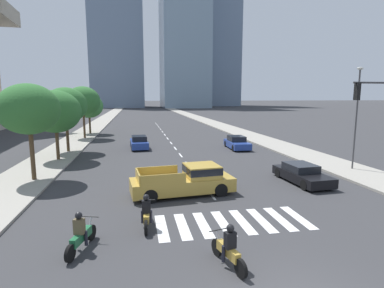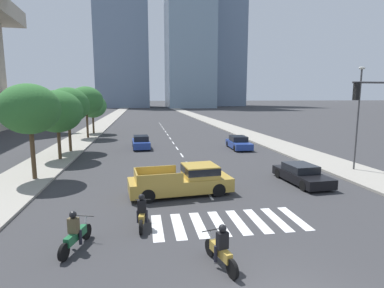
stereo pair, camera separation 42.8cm
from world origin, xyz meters
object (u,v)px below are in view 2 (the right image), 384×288
sedan_blue_1 (141,142)px  street_tree_fifth (92,106)px  pickup_truck (185,180)px  sedan_blue_2 (239,143)px  sedan_black_0 (302,174)px  street_tree_third (68,105)px  motorcycle_lead (142,214)px  street_tree_second (57,111)px  street_tree_fourth (86,101)px  street_tree_nearest (29,109)px  motorcycle_third (221,250)px  motorcycle_trailing (75,234)px  street_lamp_east (358,111)px

sedan_blue_1 → street_tree_fifth: bearing=23.5°
pickup_truck → sedan_blue_2: size_ratio=1.33×
sedan_black_0 → street_tree_third: size_ratio=0.73×
motorcycle_lead → street_tree_second: bearing=29.3°
sedan_black_0 → sedan_blue_2: bearing=176.4°
street_tree_fourth → sedan_blue_1: bearing=-52.1°
sedan_black_0 → street_tree_nearest: (-17.21, 3.37, 4.17)m
street_tree_third → motorcycle_third: bearing=-67.2°
pickup_truck → street_tree_fourth: 27.34m
street_tree_third → street_tree_fifth: (0.00, 15.29, -0.53)m
motorcycle_third → sedan_blue_1: 24.16m
motorcycle_trailing → sedan_black_0: (12.59, 6.77, -0.02)m
motorcycle_lead → sedan_blue_1: size_ratio=0.47×
street_tree_nearest → street_tree_fourth: bearing=90.0°
motorcycle_third → street_lamp_east: 17.61m
motorcycle_lead → street_tree_fifth: 35.36m
pickup_truck → sedan_blue_2: pickup_truck is taller
sedan_black_0 → street_lamp_east: (5.49, 2.29, 3.93)m
street_tree_second → street_tree_nearest: bearing=-90.0°
street_lamp_east → street_tree_fifth: size_ratio=1.31×
motorcycle_trailing → street_tree_fourth: street_tree_fourth is taller
street_tree_second → street_tree_fifth: (0.00, 19.37, -0.13)m
motorcycle_trailing → sedan_blue_2: 23.71m
motorcycle_trailing → street_lamp_east: 20.60m
motorcycle_trailing → street_tree_nearest: size_ratio=0.35×
sedan_blue_1 → street_tree_second: (-6.97, -5.37, 3.64)m
sedan_blue_2 → street_tree_second: bearing=-77.2°
sedan_blue_1 → street_tree_nearest: street_tree_nearest is taller
sedan_blue_1 → street_tree_nearest: (-6.97, -11.90, 4.09)m
motorcycle_lead → motorcycle_third: (2.53, -3.55, 0.00)m
motorcycle_trailing → motorcycle_third: same height
motorcycle_trailing → street_tree_fifth: 36.51m
street_tree_nearest → street_lamp_east: bearing=-2.7°
street_tree_fifth → street_tree_third: bearing=-90.0°
sedan_blue_1 → street_tree_fourth: size_ratio=0.67×
pickup_truck → sedan_black_0: (7.73, 1.10, -0.25)m
motorcycle_lead → sedan_blue_1: (-0.06, 20.47, 0.05)m
pickup_truck → street_tree_fourth: street_tree_fourth is taller
motorcycle_trailing → sedan_black_0: size_ratio=0.47×
motorcycle_trailing → sedan_blue_1: size_ratio=0.49×
motorcycle_trailing → street_lamp_east: (18.08, 9.06, 3.91)m
pickup_truck → motorcycle_third: bearing=-95.4°
street_tree_third → street_tree_fourth: bearing=90.0°
sedan_black_0 → street_lamp_east: 7.13m
street_tree_fourth → street_tree_third: bearing=-90.0°
pickup_truck → sedan_blue_2: (7.80, 14.37, -0.20)m
street_tree_nearest → street_tree_fifth: street_tree_nearest is taller
sedan_blue_2 → street_tree_second: 17.99m
motorcycle_trailing → street_tree_fifth: (-4.62, 36.04, 3.57)m
motorcycle_trailing → pickup_truck: bearing=-23.3°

